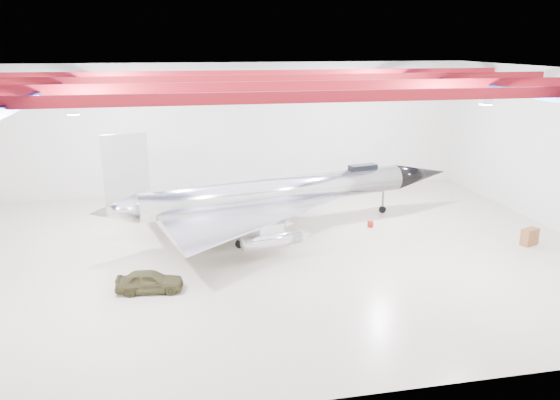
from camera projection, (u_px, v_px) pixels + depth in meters
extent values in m
plane|color=beige|center=(272.00, 251.00, 34.24)|extent=(40.00, 40.00, 0.00)
plane|color=silver|center=(240.00, 128.00, 46.83)|extent=(40.00, 0.00, 40.00)
plane|color=#0A0F38|center=(271.00, 71.00, 31.17)|extent=(40.00, 40.00, 0.00)
cube|color=maroon|center=(311.00, 97.00, 22.87)|extent=(39.50, 0.25, 0.50)
cube|color=maroon|center=(282.00, 86.00, 28.52)|extent=(39.50, 0.25, 0.50)
cube|color=maroon|center=(263.00, 79.00, 34.16)|extent=(39.50, 0.25, 0.50)
cube|color=maroon|center=(249.00, 74.00, 39.81)|extent=(39.50, 0.25, 0.50)
cube|color=#0D1B4F|center=(51.00, 91.00, 29.15)|extent=(0.25, 29.50, 0.40)
cube|color=#0D1B4F|center=(462.00, 84.00, 33.70)|extent=(0.25, 29.50, 0.40)
cube|color=silver|center=(73.00, 111.00, 23.99)|extent=(0.55, 0.55, 0.25)
cube|color=silver|center=(486.00, 101.00, 27.79)|extent=(0.55, 0.55, 0.25)
cube|color=silver|center=(103.00, 89.00, 35.29)|extent=(0.55, 0.55, 0.25)
cube|color=silver|center=(393.00, 84.00, 39.08)|extent=(0.55, 0.55, 0.25)
cylinder|color=silver|center=(279.00, 191.00, 37.61)|extent=(19.28, 6.30, 1.93)
cone|color=black|center=(420.00, 174.00, 42.44)|extent=(5.15, 2.99, 1.93)
cone|color=silver|center=(113.00, 211.00, 33.16)|extent=(3.27, 2.55, 1.93)
cube|color=silver|center=(126.00, 170.00, 32.85)|extent=(2.66, 0.73, 4.35)
cube|color=black|center=(363.00, 168.00, 40.03)|extent=(2.25, 1.24, 0.48)
cylinder|color=silver|center=(272.00, 240.00, 32.18)|extent=(3.78, 1.69, 0.87)
cylinder|color=silver|center=(256.00, 228.00, 34.29)|extent=(3.78, 1.69, 0.87)
cylinder|color=silver|center=(226.00, 204.00, 39.36)|extent=(3.78, 1.69, 0.87)
cylinder|color=silver|center=(215.00, 196.00, 41.47)|extent=(3.78, 1.69, 0.87)
cylinder|color=#59595B|center=(383.00, 202.00, 41.60)|extent=(0.17, 0.17, 1.74)
cylinder|color=black|center=(382.00, 210.00, 41.77)|extent=(0.58, 0.33, 0.54)
cylinder|color=#59595B|center=(239.00, 235.00, 34.46)|extent=(0.17, 0.17, 1.74)
cylinder|color=black|center=(240.00, 244.00, 34.63)|extent=(0.58, 0.33, 0.54)
cylinder|color=#59595B|center=(215.00, 214.00, 38.69)|extent=(0.17, 0.17, 1.74)
cylinder|color=black|center=(216.00, 222.00, 38.85)|extent=(0.58, 0.33, 0.54)
imported|color=#3D391E|center=(150.00, 281.00, 28.50)|extent=(3.59, 1.74, 1.18)
cube|color=brown|center=(530.00, 237.00, 35.13)|extent=(1.32, 0.98, 1.09)
cube|color=olive|center=(198.00, 237.00, 36.07)|extent=(0.58, 0.47, 0.40)
cube|color=maroon|center=(235.00, 217.00, 40.46)|extent=(0.54, 0.48, 0.32)
cube|color=#59595B|center=(194.00, 219.00, 40.00)|extent=(0.48, 0.43, 0.28)
cylinder|color=maroon|center=(370.00, 224.00, 38.67)|extent=(0.47, 0.47, 0.40)
cube|color=olive|center=(247.00, 230.00, 37.49)|extent=(0.69, 0.60, 0.42)
cylinder|color=#59595B|center=(304.00, 208.00, 42.46)|extent=(0.51, 0.51, 0.35)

